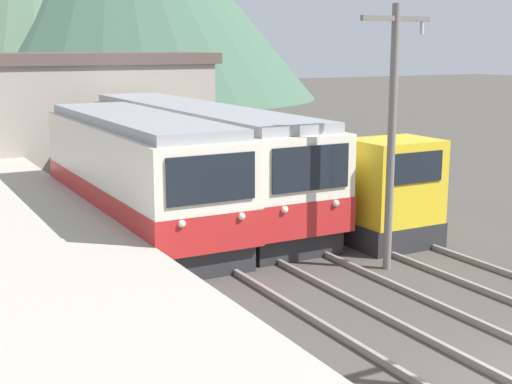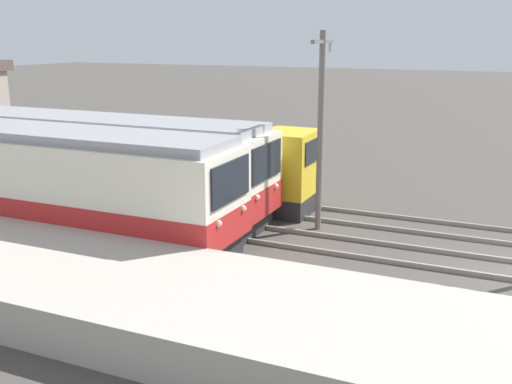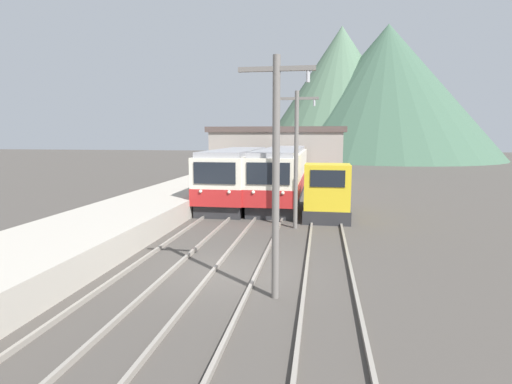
# 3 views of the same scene
# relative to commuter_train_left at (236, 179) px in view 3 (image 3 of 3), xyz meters

# --- Properties ---
(ground_plane) EXTENTS (200.00, 200.00, 0.00)m
(ground_plane) POSITION_rel_commuter_train_left_xyz_m (2.60, -12.90, -1.65)
(ground_plane) COLOR #47423D
(platform_left) EXTENTS (4.50, 54.00, 1.03)m
(platform_left) POSITION_rel_commuter_train_left_xyz_m (-3.65, -12.90, -1.14)
(platform_left) COLOR #ADA599
(platform_left) RESTS_ON ground
(track_left) EXTENTS (1.54, 60.00, 0.14)m
(track_left) POSITION_rel_commuter_train_left_xyz_m (0.00, -12.90, -1.58)
(track_left) COLOR gray
(track_left) RESTS_ON ground
(track_center) EXTENTS (1.54, 60.00, 0.14)m
(track_center) POSITION_rel_commuter_train_left_xyz_m (2.80, -12.90, -1.58)
(track_center) COLOR gray
(track_center) RESTS_ON ground
(track_right) EXTENTS (1.54, 60.00, 0.14)m
(track_right) POSITION_rel_commuter_train_left_xyz_m (5.80, -12.90, -1.58)
(track_right) COLOR gray
(track_right) RESTS_ON ground
(commuter_train_left) EXTENTS (2.84, 10.44, 3.55)m
(commuter_train_left) POSITION_rel_commuter_train_left_xyz_m (0.00, 0.00, 0.00)
(commuter_train_left) COLOR #28282B
(commuter_train_left) RESTS_ON ground
(commuter_train_center) EXTENTS (2.84, 14.66, 3.56)m
(commuter_train_center) POSITION_rel_commuter_train_left_xyz_m (2.80, 2.22, 0.00)
(commuter_train_center) COLOR #28282B
(commuter_train_center) RESTS_ON ground
(shunting_locomotive) EXTENTS (2.40, 5.73, 3.00)m
(shunting_locomotive) POSITION_rel_commuter_train_left_xyz_m (5.80, -3.04, -0.45)
(shunting_locomotive) COLOR #28282B
(shunting_locomotive) RESTS_ON ground
(catenary_mast_near) EXTENTS (2.00, 0.20, 6.49)m
(catenary_mast_near) POSITION_rel_commuter_train_left_xyz_m (4.31, -14.75, 1.90)
(catenary_mast_near) COLOR slate
(catenary_mast_near) RESTS_ON ground
(catenary_mast_mid) EXTENTS (2.00, 0.20, 6.49)m
(catenary_mast_mid) POSITION_rel_commuter_train_left_xyz_m (4.31, -6.30, 1.90)
(catenary_mast_mid) COLOR slate
(catenary_mast_mid) RESTS_ON ground
(station_building) EXTENTS (12.60, 6.30, 5.21)m
(station_building) POSITION_rel_commuter_train_left_xyz_m (1.30, 13.10, 0.97)
(station_building) COLOR gray
(station_building) RESTS_ON ground
(mountain_backdrop) EXTENTS (46.14, 41.95, 25.35)m
(mountain_backdrop) POSITION_rel_commuter_train_left_xyz_m (13.98, 55.99, 10.90)
(mountain_backdrop) COLOR #3D5B47
(mountain_backdrop) RESTS_ON ground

